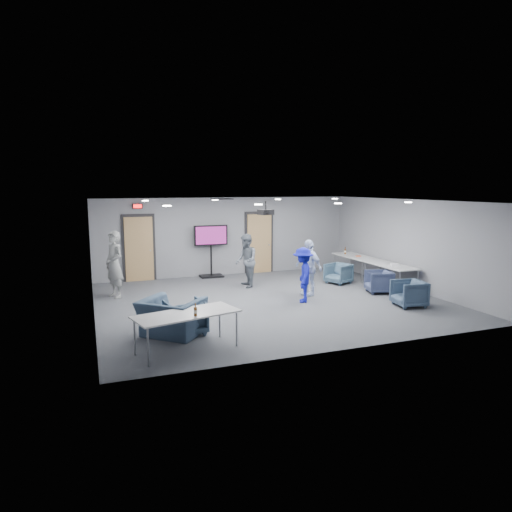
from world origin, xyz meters
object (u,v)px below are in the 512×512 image
object	(u,v)px
bottle_right	(345,251)
chair_right_c	(409,293)
chair_front_a	(185,317)
tv_stand	(211,248)
person_d	(303,275)
chair_front_b	(172,317)
table_front_left	(187,315)
person_c	(308,268)
bottle_front	(195,311)
table_right_b	(391,266)
person_b	(246,261)
table_right_a	(356,257)
person_a	(114,264)
chair_right_a	(338,274)
projector	(266,212)
chair_right_b	(379,282)

from	to	relation	value
bottle_right	chair_right_c	bearing A→B (deg)	-99.70
chair_front_a	tv_stand	bearing A→B (deg)	-116.96
person_d	chair_front_b	world-z (taller)	person_d
chair_front_b	table_front_left	world-z (taller)	chair_front_b
person_c	bottle_front	size ratio (longest dim) A/B	6.61
table_front_left	bottle_right	distance (m)	8.77
table_right_b	bottle_right	size ratio (longest dim) A/B	7.25
person_b	chair_front_a	world-z (taller)	person_b
table_right_a	table_front_left	xyz separation A→B (m)	(-6.89, -5.01, 0.00)
person_a	table_front_left	bearing A→B (deg)	-14.93
chair_right_a	chair_front_a	size ratio (longest dim) A/B	0.89
projector	table_front_left	bearing A→B (deg)	-146.36
chair_right_c	table_right_a	bearing A→B (deg)	175.62
person_b	chair_front_b	size ratio (longest dim) A/B	1.38
person_a	table_right_b	size ratio (longest dim) A/B	1.00
person_a	table_right_a	bearing A→B (deg)	64.36
chair_right_b	bottle_front	xyz separation A→B (m)	(-6.13, -3.01, 0.49)
person_a	bottle_front	world-z (taller)	person_a
person_d	table_right_b	size ratio (longest dim) A/B	0.79
chair_front_a	bottle_right	xyz separation A→B (m)	(6.62, 4.55, 0.46)
table_right_b	chair_front_a	bearing A→B (deg)	107.41
tv_stand	chair_front_b	bearing A→B (deg)	-112.42
person_c	person_d	world-z (taller)	person_c
person_d	bottle_front	size ratio (longest dim) A/B	6.11
person_b	chair_right_b	size ratio (longest dim) A/B	2.29
person_d	chair_front_a	bearing A→B (deg)	-41.25
table_right_b	tv_stand	distance (m)	5.90
projector	person_a	bearing A→B (deg)	141.28
table_right_b	table_front_left	world-z (taller)	same
person_b	person_a	bearing A→B (deg)	-84.83
person_c	chair_front_a	bearing A→B (deg)	-82.73
chair_right_c	bottle_front	size ratio (longest dim) A/B	3.11
person_b	chair_front_b	world-z (taller)	person_b
person_d	projector	bearing A→B (deg)	-98.00
table_front_left	person_a	bearing A→B (deg)	87.53
person_a	person_c	distance (m)	5.44
person_b	person_d	size ratio (longest dim) A/B	1.11
person_a	bottle_right	bearing A→B (deg)	68.32
chair_right_c	chair_right_b	bearing A→B (deg)	-178.96
chair_right_a	chair_front_b	size ratio (longest dim) A/B	0.60
chair_right_b	bottle_front	world-z (taller)	bottle_front
person_b	table_right_b	distance (m)	4.39
chair_right_b	table_front_left	world-z (taller)	table_front_left
person_a	chair_right_b	bearing A→B (deg)	47.14
chair_right_a	bottle_front	size ratio (longest dim) A/B	2.93
person_d	chair_front_b	size ratio (longest dim) A/B	1.24
projector	chair_front_a	bearing A→B (deg)	-155.55
bottle_right	chair_front_a	bearing A→B (deg)	-145.51
chair_front_a	bottle_front	distance (m)	1.33
chair_front_a	chair_front_b	bearing A→B (deg)	-7.02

